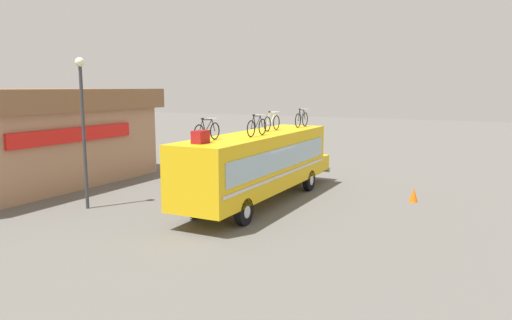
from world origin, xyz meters
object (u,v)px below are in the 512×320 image
at_px(bus, 260,162).
at_px(rooftop_bicycle_4, 302,119).
at_px(rooftop_bicycle_2, 257,127).
at_px(street_lamp, 83,114).
at_px(traffic_cone, 414,195).
at_px(luggage_bag_1, 200,137).
at_px(rooftop_bicycle_3, 272,122).
at_px(rooftop_bicycle_1, 207,131).

bearing_deg(bus, rooftop_bicycle_4, -5.89).
height_order(rooftop_bicycle_2, street_lamp, street_lamp).
bearing_deg(street_lamp, rooftop_bicycle_4, -38.35).
distance_m(rooftop_bicycle_4, traffic_cone, 6.52).
height_order(rooftop_bicycle_4, street_lamp, street_lamp).
relative_size(rooftop_bicycle_2, rooftop_bicycle_4, 1.02).
height_order(luggage_bag_1, rooftop_bicycle_4, rooftop_bicycle_4).
distance_m(rooftop_bicycle_2, street_lamp, 7.18).
bearing_deg(rooftop_bicycle_4, street_lamp, 141.65).
bearing_deg(luggage_bag_1, rooftop_bicycle_4, -4.08).
bearing_deg(traffic_cone, street_lamp, 121.67).
bearing_deg(bus, luggage_bag_1, 177.53).
xyz_separation_m(rooftop_bicycle_3, rooftop_bicycle_4, (2.51, -0.46, 0.01)).
bearing_deg(rooftop_bicycle_1, luggage_bag_1, -164.33).
bearing_deg(bus, rooftop_bicycle_2, -159.62).
relative_size(rooftop_bicycle_4, traffic_cone, 2.57).
height_order(rooftop_bicycle_3, street_lamp, street_lamp).
relative_size(luggage_bag_1, rooftop_bicycle_3, 0.37).
height_order(rooftop_bicycle_1, rooftop_bicycle_2, rooftop_bicycle_2).
distance_m(rooftop_bicycle_3, rooftop_bicycle_4, 2.55).
bearing_deg(rooftop_bicycle_1, rooftop_bicycle_3, -3.94).
bearing_deg(rooftop_bicycle_1, rooftop_bicycle_2, -18.27).
xyz_separation_m(bus, rooftop_bicycle_2, (-1.11, -0.41, 1.65)).
bearing_deg(rooftop_bicycle_2, rooftop_bicycle_4, 0.16).
height_order(bus, street_lamp, street_lamp).
distance_m(rooftop_bicycle_3, traffic_cone, 7.14).
bearing_deg(rooftop_bicycle_1, bus, -6.43).
relative_size(rooftop_bicycle_1, traffic_cone, 2.68).
distance_m(rooftop_bicycle_1, street_lamp, 5.69).
height_order(luggage_bag_1, traffic_cone, luggage_bag_1).
distance_m(rooftop_bicycle_4, street_lamp, 10.37).
bearing_deg(luggage_bag_1, rooftop_bicycle_2, -10.48).
height_order(rooftop_bicycle_2, traffic_cone, rooftop_bicycle_2).
height_order(rooftop_bicycle_3, traffic_cone, rooftop_bicycle_3).
relative_size(rooftop_bicycle_4, street_lamp, 0.27).
bearing_deg(bus, rooftop_bicycle_1, 173.57).
relative_size(bus, rooftop_bicycle_4, 7.07).
distance_m(bus, traffic_cone, 7.03).
relative_size(luggage_bag_1, rooftop_bicycle_2, 0.36).
distance_m(traffic_cone, street_lamp, 14.68).
xyz_separation_m(rooftop_bicycle_2, rooftop_bicycle_4, (4.98, 0.01, 0.02)).
distance_m(luggage_bag_1, street_lamp, 5.88).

